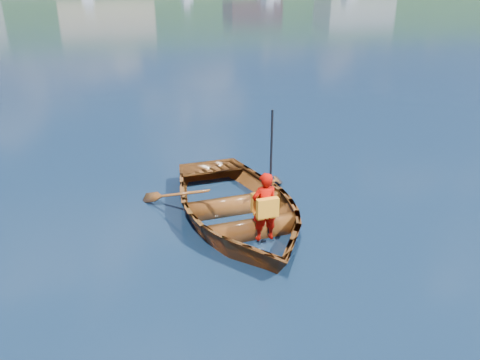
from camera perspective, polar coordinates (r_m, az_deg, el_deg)
ground at (r=8.12m, az=4.69°, el=-5.18°), size 600.00×600.00×0.00m
rowboat at (r=8.04m, az=-0.42°, el=-3.22°), size 3.25×4.32×0.85m
child_paddler at (r=7.15m, az=3.03°, el=-3.21°), size 0.43×0.37×2.03m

